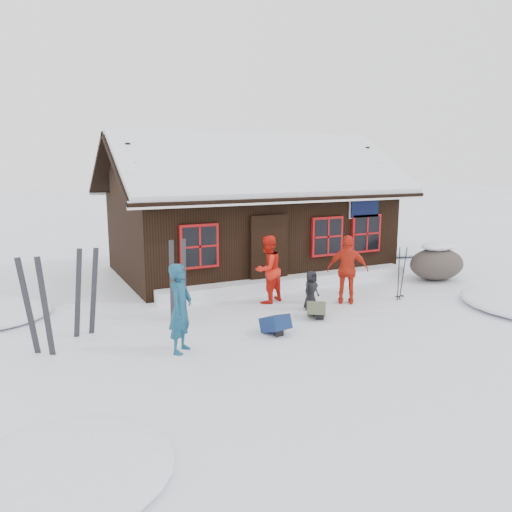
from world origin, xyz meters
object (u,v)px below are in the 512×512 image
object	(u,v)px
skier_orange_left	(268,269)
boulder	(437,263)
backpack_olive	(316,312)
skier_teal	(180,308)
ski_poles	(401,274)
skier_crouched	(311,290)
backpack_blue	(275,327)
ski_pair_left	(86,293)
skier_orange_right	(348,270)

from	to	relation	value
skier_orange_left	boulder	distance (m)	5.67
backpack_olive	boulder	bearing A→B (deg)	51.09
skier_teal	ski_poles	bearing A→B (deg)	-39.54
skier_teal	backpack_olive	bearing A→B (deg)	-38.30
skier_crouched	boulder	size ratio (longest dim) A/B	0.55
ski_poles	skier_teal	bearing A→B (deg)	-170.74
skier_orange_left	backpack_blue	distance (m)	2.46
ski_poles	backpack_blue	world-z (taller)	ski_poles
skier_crouched	ski_pair_left	bearing A→B (deg)	154.77
ski_poles	backpack_blue	size ratio (longest dim) A/B	2.52
skier_teal	boulder	world-z (taller)	skier_teal
backpack_blue	skier_teal	bearing A→B (deg)	173.10
boulder	backpack_olive	xyz separation A→B (m)	(-5.27, -1.60, -0.36)
boulder	skier_orange_left	bearing A→B (deg)	179.71
boulder	backpack_blue	distance (m)	6.95
backpack_blue	skier_orange_left	bearing A→B (deg)	57.17
skier_teal	boulder	distance (m)	8.91
ski_poles	backpack_olive	xyz separation A→B (m)	(-2.78, -0.38, -0.51)
ski_pair_left	backpack_olive	xyz separation A→B (m)	(4.77, -1.12, -0.72)
boulder	skier_orange_right	bearing A→B (deg)	-166.70
skier_teal	skier_crouched	size ratio (longest dim) A/B	1.76
skier_orange_right	backpack_olive	xyz separation A→B (m)	(-1.33, -0.67, -0.71)
ski_pair_left	backpack_blue	size ratio (longest dim) A/B	3.32
ski_pair_left	backpack_olive	world-z (taller)	ski_pair_left
skier_orange_right	ski_poles	distance (m)	1.49
boulder	backpack_blue	world-z (taller)	boulder
skier_crouched	backpack_blue	size ratio (longest dim) A/B	1.70
skier_orange_left	skier_orange_right	bearing A→B (deg)	127.74
skier_orange_left	backpack_blue	world-z (taller)	skier_orange_left
skier_teal	ski_poles	xyz separation A→B (m)	(6.13, 1.00, -0.17)
skier_orange_right	skier_crouched	xyz separation A→B (m)	(-1.08, -0.05, -0.38)
skier_crouched	boulder	bearing A→B (deg)	-8.48
skier_teal	backpack_olive	xyz separation A→B (m)	(3.35, 0.62, -0.68)
ski_pair_left	backpack_olive	bearing A→B (deg)	-13.74
skier_orange_left	ski_pair_left	bearing A→B (deg)	-16.39
skier_orange_left	boulder	world-z (taller)	skier_orange_left
backpack_olive	skier_orange_left	bearing A→B (deg)	137.64
ski_poles	backpack_blue	bearing A→B (deg)	-167.43
ski_poles	boulder	bearing A→B (deg)	26.09
backpack_blue	boulder	bearing A→B (deg)	8.69
skier_orange_right	backpack_olive	world-z (taller)	skier_orange_right
ski_poles	skier_orange_right	bearing A→B (deg)	168.70
skier_crouched	ski_pair_left	distance (m)	5.06
skier_teal	skier_orange_left	xyz separation A→B (m)	(2.96, 2.25, 0.01)
boulder	backpack_olive	bearing A→B (deg)	-163.12
boulder	backpack_olive	world-z (taller)	boulder
ski_pair_left	backpack_blue	xyz separation A→B (m)	(3.43, -1.66, -0.72)
boulder	ski_pair_left	world-z (taller)	ski_pair_left
backpack_olive	backpack_blue	bearing A→B (deg)	-123.82
skier_orange_left	backpack_blue	size ratio (longest dim) A/B	3.06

